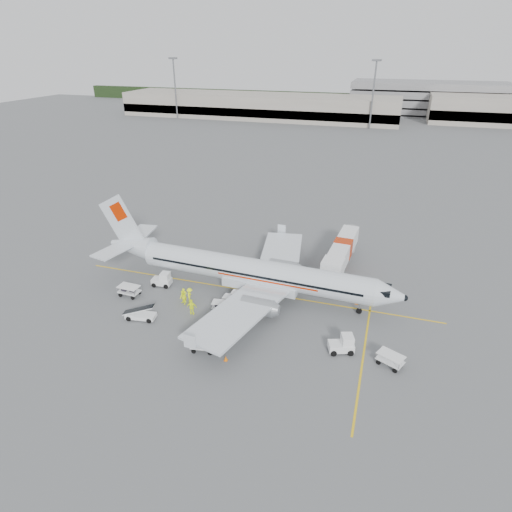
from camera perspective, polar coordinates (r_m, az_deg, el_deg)
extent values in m
plane|color=#56595B|center=(51.73, -0.67, -4.71)|extent=(360.00, 360.00, 0.00)
cube|color=yellow|center=(51.73, -0.67, -4.71)|extent=(44.00, 0.20, 0.01)
cube|color=yellow|center=(43.26, 14.13, -12.72)|extent=(0.20, 20.00, 0.01)
cone|color=orange|center=(50.54, 13.28, -5.94)|extent=(0.36, 0.36, 0.58)
cone|color=orange|center=(63.94, 2.79, 1.95)|extent=(0.36, 0.36, 0.59)
cone|color=orange|center=(41.38, -4.06, -13.43)|extent=(0.33, 0.33, 0.55)
imported|color=#DFF111|center=(49.89, -9.58, -5.21)|extent=(0.77, 0.65, 1.78)
imported|color=#DFF111|center=(49.57, -9.71, -5.49)|extent=(1.05, 1.01, 1.71)
imported|color=#DFF111|center=(49.76, -8.81, -5.19)|extent=(1.06, 1.36, 1.85)
imported|color=#DFF111|center=(47.59, -8.55, -6.76)|extent=(1.17, 0.65, 1.88)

